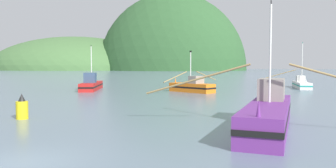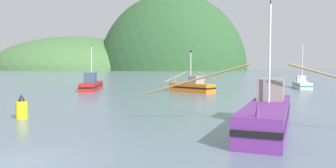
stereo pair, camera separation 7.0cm
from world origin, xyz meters
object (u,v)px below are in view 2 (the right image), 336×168
at_px(fishing_boat_red, 92,85).
at_px(fishing_boat_orange, 192,87).
at_px(fishing_boat_white, 302,84).
at_px(channel_buoy, 22,108).
at_px(fishing_boat_purple, 268,112).

height_order(fishing_boat_red, fishing_boat_orange, fishing_boat_red).
height_order(fishing_boat_white, channel_buoy, fishing_boat_white).
height_order(fishing_boat_purple, fishing_boat_white, fishing_boat_purple).
distance_m(fishing_boat_purple, fishing_boat_white, 35.47).
relative_size(fishing_boat_red, channel_buoy, 5.92).
relative_size(fishing_boat_red, fishing_boat_purple, 0.67).
bearing_deg(fishing_boat_red, fishing_boat_purple, -154.11).
bearing_deg(fishing_boat_white, fishing_boat_red, -70.26).
bearing_deg(fishing_boat_purple, fishing_boat_red, -128.57).
relative_size(fishing_boat_purple, channel_buoy, 8.82).
bearing_deg(fishing_boat_orange, channel_buoy, 105.00).
bearing_deg(fishing_boat_red, channel_buoy, 178.90).
distance_m(fishing_boat_orange, channel_buoy, 24.97).
relative_size(fishing_boat_red, fishing_boat_white, 0.80).
distance_m(fishing_boat_red, fishing_boat_white, 31.59).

